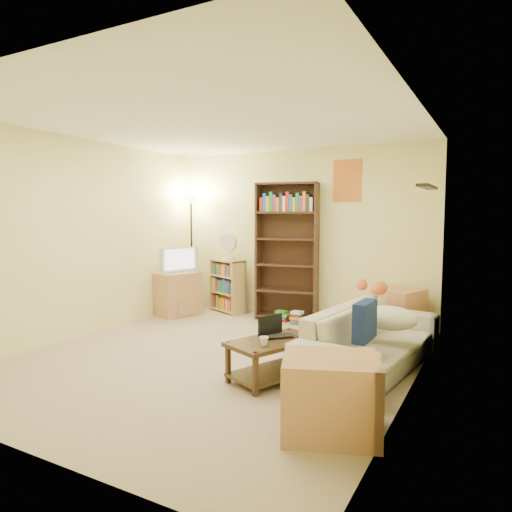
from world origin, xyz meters
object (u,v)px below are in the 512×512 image
tv_stand (178,294)px  coffee_table (274,355)px  sofa (372,338)px  laptop (279,338)px  floor_lamp (191,219)px  television (177,260)px  end_cabinet (330,396)px  side_table (398,312)px  tall_bookshelf (287,248)px  short_bookshelf (227,286)px  mug (264,341)px  desk_fan (228,245)px  tabby_cat (376,288)px

tv_stand → coffee_table: bearing=-16.7°
sofa → laptop: (-0.69, -0.75, 0.09)m
laptop → tv_stand: bearing=99.5°
sofa → floor_lamp: size_ratio=1.16×
tv_stand → television: (0.00, 0.00, 0.52)m
sofa → end_cabinet: (0.10, -1.55, -0.03)m
laptop → coffee_table: bearing=-172.7°
side_table → end_cabinet: (0.12, -2.98, -0.02)m
tv_stand → television: 0.52m
tall_bookshelf → side_table: tall_bookshelf is taller
short_bookshelf → end_cabinet: 4.18m
coffee_table → laptop: size_ratio=2.56×
tv_stand → short_bookshelf: short_bookshelf is taller
sofa → tall_bookshelf: size_ratio=1.07×
coffee_table → laptop: (0.03, 0.04, 0.16)m
mug → end_cabinet: bearing=-34.0°
short_bookshelf → floor_lamp: bearing=-151.4°
coffee_table → side_table: 2.33m
mug → desk_fan: desk_fan is taller
desk_fan → end_cabinet: desk_fan is taller
laptop → tall_bookshelf: bearing=66.7°
coffee_table → floor_lamp: 3.71m
tall_bookshelf → television: bearing=-172.2°
laptop → mug: (-0.02, -0.25, 0.03)m
mug → floor_lamp: size_ratio=0.05×
desk_fan → floor_lamp: 0.81m
short_bookshelf → floor_lamp: 1.25m
tv_stand → end_cabinet: (3.35, -2.55, -0.05)m
short_bookshelf → desk_fan: desk_fan is taller
sofa → floor_lamp: (-3.35, 1.50, 1.18)m
sofa → floor_lamp: bearing=73.1°
tv_stand → side_table: size_ratio=1.11×
floor_lamp → side_table: 3.53m
tv_stand → end_cabinet: size_ratio=1.00×
sofa → floor_lamp: floor_lamp is taller
laptop → floor_lamp: 3.65m
sofa → desk_fan: desk_fan is taller
short_bookshelf → desk_fan: size_ratio=1.95×
coffee_table → short_bookshelf: 3.07m
coffee_table → floor_lamp: size_ratio=0.53×
floor_lamp → mug: bearing=-43.5°
tabby_cat → desk_fan: bearing=164.5°
mug → tv_stand: 3.23m
desk_fan → end_cabinet: size_ratio=0.65×
tabby_cat → television: (-3.08, 0.17, 0.17)m
mug → short_bookshelf: (-1.98, 2.56, -0.00)m
sofa → end_cabinet: size_ratio=3.25×
coffee_table → end_cabinet: 1.12m
tabby_cat → tall_bookshelf: tall_bookshelf is taller
tv_stand → desk_fan: desk_fan is taller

